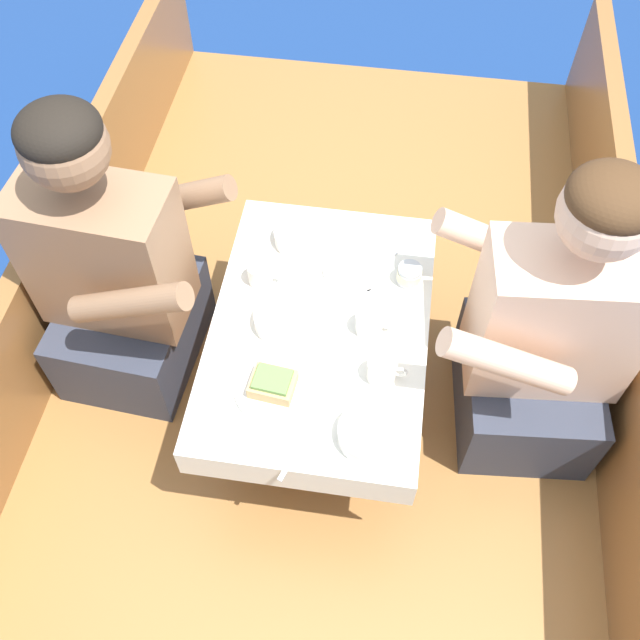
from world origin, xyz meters
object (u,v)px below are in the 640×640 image
(coffee_cup_port, at_px, (382,370))
(tin_can, at_px, (409,275))
(sandwich, at_px, (273,383))
(coffee_cup_center, at_px, (261,273))
(coffee_cup_starboard, at_px, (370,322))
(person_port, at_px, (115,277))
(person_starboard, at_px, (545,339))

(coffee_cup_port, height_order, tin_can, coffee_cup_port)
(sandwich, height_order, tin_can, sandwich)
(coffee_cup_center, bearing_deg, coffee_cup_starboard, -20.85)
(coffee_cup_port, distance_m, coffee_cup_starboard, 0.15)
(person_port, xyz_separation_m, coffee_cup_starboard, (0.71, -0.08, 0.04))
(person_port, distance_m, coffee_cup_center, 0.41)
(tin_can, bearing_deg, coffee_cup_starboard, -116.75)
(coffee_cup_port, bearing_deg, person_starboard, 23.49)
(person_port, bearing_deg, coffee_cup_starboard, -2.01)
(coffee_cup_center, xyz_separation_m, tin_can, (0.40, 0.06, -0.01))
(coffee_cup_port, bearing_deg, coffee_cup_center, 144.30)
(person_starboard, relative_size, coffee_cup_port, 9.57)
(coffee_cup_starboard, distance_m, coffee_cup_center, 0.33)
(sandwich, xyz_separation_m, coffee_cup_port, (0.26, 0.08, -0.00))
(person_starboard, height_order, coffee_cup_starboard, person_starboard)
(sandwich, bearing_deg, coffee_cup_port, 16.46)
(person_starboard, height_order, tin_can, person_starboard)
(person_starboard, distance_m, coffee_cup_starboard, 0.46)
(person_port, xyz_separation_m, coffee_cup_center, (0.40, 0.04, 0.04))
(person_starboard, distance_m, sandwich, 0.72)
(person_port, relative_size, sandwich, 8.23)
(coffee_cup_port, relative_size, coffee_cup_starboard, 1.01)
(person_starboard, height_order, coffee_cup_center, person_starboard)
(sandwich, relative_size, coffee_cup_center, 1.22)
(sandwich, distance_m, coffee_cup_starboard, 0.30)
(person_starboard, relative_size, coffee_cup_center, 10.11)
(coffee_cup_starboard, xyz_separation_m, coffee_cup_center, (-0.31, 0.12, 0.00))
(person_port, bearing_deg, person_starboard, 2.30)
(person_starboard, height_order, sandwich, person_starboard)
(person_port, relative_size, person_starboard, 0.99)
(person_port, relative_size, coffee_cup_starboard, 9.59)
(sandwich, distance_m, coffee_cup_port, 0.27)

